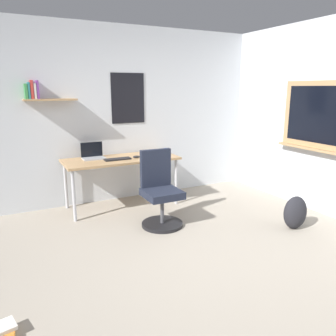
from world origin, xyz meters
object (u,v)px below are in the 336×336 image
Objects in this scene: coffee_mug at (166,151)px; office_chair at (160,194)px; backpack at (295,213)px; desk at (121,162)px; computer_mouse at (136,157)px; laptop at (93,155)px; keyboard at (118,159)px.

office_chair is at bearing -121.34° from coffee_mug.
office_chair is at bearing 148.17° from backpack.
computer_mouse is (0.20, -0.08, 0.08)m from desk.
backpack is at bearing -61.81° from coffee_mug.
laptop is 2.81m from backpack.
laptop is (-0.57, 1.02, 0.37)m from office_chair.
keyboard is 4.02× the size of coffee_mug.
computer_mouse is 1.13× the size of coffee_mug.
backpack is at bearing -31.83° from office_chair.
desk is at bearing 46.16° from keyboard.
backpack is at bearing -47.03° from desk.
keyboard is (-0.08, -0.08, 0.07)m from desk.
laptop is at bearing 156.60° from desk.
laptop is 3.37× the size of coffee_mug.
coffee_mug is (0.51, 0.05, 0.03)m from computer_mouse.
computer_mouse reaches higher than desk.
computer_mouse reaches higher than backpack.
coffee_mug reaches higher than desk.
office_chair is 1.69m from backpack.
coffee_mug is (0.50, 0.83, 0.36)m from office_chair.
desk is at bearing 103.34° from office_chair.
computer_mouse is 0.25× the size of backpack.
laptop reaches higher than desk.
desk is 0.72m from coffee_mug.
desk is 0.14m from keyboard.
laptop is 1.09m from coffee_mug.
desk is 0.23m from computer_mouse.
laptop is at bearing 139.51° from keyboard.
office_chair is at bearing -60.86° from laptop.
keyboard is 0.79m from coffee_mug.
coffee_mug is at bearing 5.60° from computer_mouse.
laptop is 0.61m from computer_mouse.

